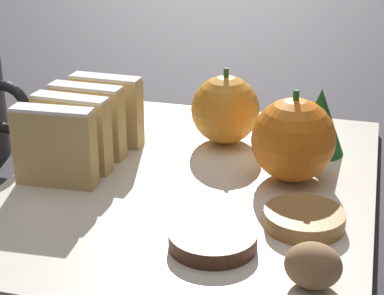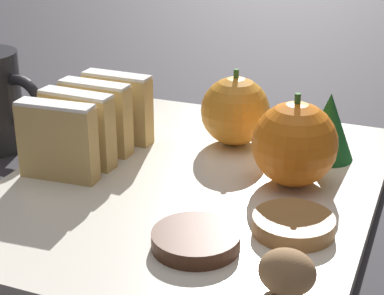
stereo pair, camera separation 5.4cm
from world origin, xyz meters
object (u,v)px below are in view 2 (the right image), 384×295
(orange_far, at_px, (235,111))
(orange_near, at_px, (295,144))
(walnut, at_px, (287,272))
(chocolate_cookie, at_px, (196,240))

(orange_far, bearing_deg, orange_near, -41.86)
(orange_near, bearing_deg, orange_far, 138.14)
(orange_near, distance_m, walnut, 0.16)
(orange_near, xyz_separation_m, chocolate_cookie, (-0.04, -0.13, -0.03))
(orange_near, distance_m, chocolate_cookie, 0.14)
(orange_near, relative_size, orange_far, 1.07)
(walnut, height_order, chocolate_cookie, walnut)
(orange_near, relative_size, chocolate_cookie, 1.27)
(orange_near, height_order, walnut, orange_near)
(orange_far, xyz_separation_m, walnut, (0.11, -0.22, -0.02))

